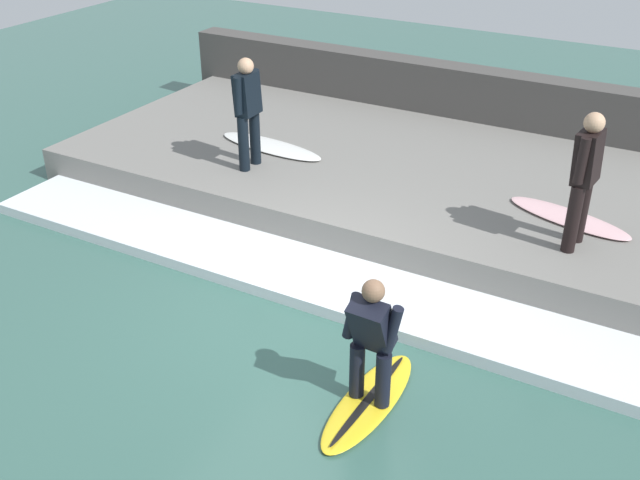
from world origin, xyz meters
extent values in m
plane|color=#386056|center=(0.00, 0.00, 0.00)|extent=(28.00, 28.00, 0.00)
cube|color=slate|center=(3.49, 0.00, 0.26)|extent=(4.40, 10.62, 0.52)
cube|color=#474442|center=(5.94, 0.00, 0.68)|extent=(0.50, 11.15, 1.35)
cube|color=silver|center=(0.71, 0.00, 0.07)|extent=(1.17, 10.09, 0.15)
ellipsoid|color=yellow|center=(-0.92, -1.39, 0.03)|extent=(1.65, 0.53, 0.06)
ellipsoid|color=black|center=(-0.92, -1.39, 0.06)|extent=(1.51, 0.13, 0.01)
cylinder|color=black|center=(-0.92, -1.25, 0.35)|extent=(0.15, 0.15, 0.59)
cylinder|color=black|center=(-0.93, -1.53, 0.35)|extent=(0.15, 0.15, 0.59)
cube|color=black|center=(-0.92, -1.39, 0.93)|extent=(0.42, 0.37, 0.60)
sphere|color=#846047|center=(-0.92, -1.39, 1.30)|extent=(0.21, 0.21, 0.21)
cylinder|color=black|center=(-0.92, -1.18, 0.96)|extent=(0.10, 0.19, 0.50)
cylinder|color=black|center=(-0.93, -1.60, 0.96)|extent=(0.10, 0.19, 0.50)
cylinder|color=black|center=(2.39, -2.54, 0.93)|extent=(0.16, 0.16, 0.83)
cylinder|color=black|center=(2.09, -2.51, 0.93)|extent=(0.16, 0.16, 0.83)
cube|color=black|center=(2.24, -2.52, 1.65)|extent=(0.42, 0.30, 0.62)
sphere|color=tan|center=(2.24, -2.52, 2.06)|extent=(0.23, 0.23, 0.23)
cylinder|color=black|center=(2.46, -2.54, 1.69)|extent=(0.11, 0.12, 0.54)
cylinder|color=black|center=(2.01, -2.50, 1.69)|extent=(0.11, 0.12, 0.54)
ellipsoid|color=beige|center=(2.89, -2.33, 0.55)|extent=(0.91, 1.72, 0.06)
cylinder|color=black|center=(2.47, 2.14, 0.92)|extent=(0.16, 0.16, 0.80)
cylinder|color=black|center=(2.18, 2.14, 0.92)|extent=(0.16, 0.16, 0.80)
cube|color=black|center=(2.33, 2.14, 1.61)|extent=(0.38, 0.26, 0.60)
sphere|color=tan|center=(2.33, 2.14, 2.01)|extent=(0.23, 0.23, 0.23)
cylinder|color=black|center=(2.55, 2.14, 1.65)|extent=(0.11, 0.12, 0.52)
cylinder|color=black|center=(2.11, 2.14, 1.65)|extent=(0.11, 0.12, 0.52)
ellipsoid|color=white|center=(3.07, 2.26, 0.55)|extent=(0.73, 1.94, 0.06)
camera|label=1|loc=(-6.00, -3.69, 4.92)|focal=42.00mm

